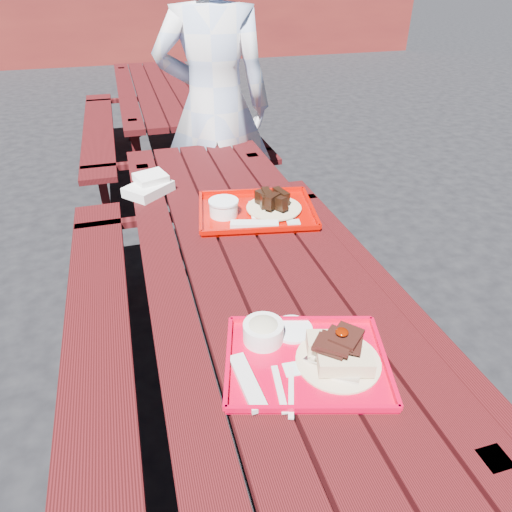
% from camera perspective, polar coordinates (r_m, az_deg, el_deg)
% --- Properties ---
extents(ground, '(60.00, 60.00, 0.00)m').
position_cam_1_polar(ground, '(2.18, -1.15, -16.34)').
color(ground, black).
rests_on(ground, ground).
extents(picnic_table_near, '(1.41, 2.40, 0.75)m').
position_cam_1_polar(picnic_table_near, '(1.79, -1.34, -4.51)').
color(picnic_table_near, '#430C10').
rests_on(picnic_table_near, ground).
extents(picnic_table_far, '(1.41, 2.40, 0.75)m').
position_cam_1_polar(picnic_table_far, '(4.33, -11.47, 17.61)').
color(picnic_table_far, '#430C10').
rests_on(picnic_table_far, ground).
extents(near_tray, '(0.49, 0.43, 0.13)m').
position_cam_1_polar(near_tray, '(1.24, 6.24, -11.66)').
color(near_tray, red).
rests_on(near_tray, picnic_table_near).
extents(far_tray, '(0.54, 0.45, 0.08)m').
position_cam_1_polar(far_tray, '(1.92, -0.16, 5.83)').
color(far_tray, '#AF0700').
rests_on(far_tray, picnic_table_near).
extents(white_cloth, '(0.25, 0.24, 0.08)m').
position_cam_1_polar(white_cloth, '(2.17, -13.20, 8.53)').
color(white_cloth, white).
rests_on(white_cloth, picnic_table_near).
extents(person, '(0.75, 0.58, 1.85)m').
position_cam_1_polar(person, '(2.84, -5.18, 17.92)').
color(person, '#ACBEE6').
rests_on(person, ground).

